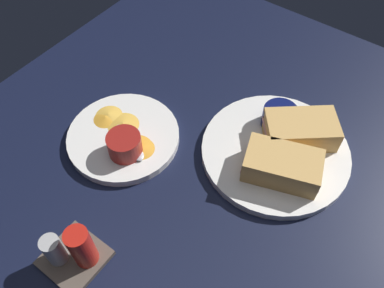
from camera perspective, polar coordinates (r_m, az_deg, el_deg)
The scene contains 11 objects.
ground_plane at distance 72.05cm, azimuth 4.89°, elevation -7.65°, with size 110.00×110.00×3.00cm, color black.
plate_sandwich_main at distance 76.01cm, azimuth 11.86°, elevation -1.09°, with size 27.65×27.65×1.60cm, color white.
sandwich_half_near at distance 70.53cm, azimuth 12.85°, elevation -3.03°, with size 14.81×11.40×4.80cm.
sandwich_half_far at distance 76.17cm, azimuth 15.34°, elevation 1.96°, with size 14.89×14.08×4.80cm.
ramekin_dark_sauce at distance 77.63cm, azimuth 12.32°, elevation 3.90°, with size 6.62×6.62×4.11cm.
spoon_by_dark_ramekin at distance 75.87cm, azimuth 12.98°, elevation -0.08°, with size 7.69×8.34×0.80cm.
plate_chips_companion at distance 77.65cm, azimuth -9.82°, elevation 1.02°, with size 21.54×21.54×1.60cm, color white.
ramekin_light_gravy at distance 72.65cm, azimuth -9.70°, elevation -0.04°, with size 6.29×6.29×4.21cm.
spoon_by_gravy_ramekin at distance 74.00cm, azimuth -8.34°, elevation -0.82°, with size 9.73×4.95×0.80cm.
plantain_chip_scatter at distance 77.23cm, azimuth -9.80°, elevation 1.95°, with size 17.97×10.77×0.60cm.
condiment_caddy at distance 64.71cm, azimuth -16.71°, elevation -14.60°, with size 9.00×9.00×9.50cm.
Camera 1 is at (-15.84, 31.81, 61.18)cm, focal length 37.06 mm.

